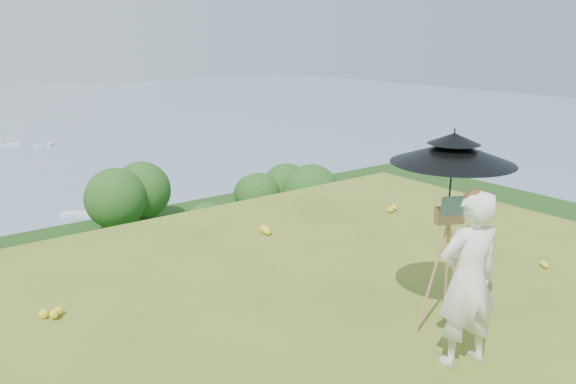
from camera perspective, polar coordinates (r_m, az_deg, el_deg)
painter at (r=5.87m, az=17.83°, el=-8.49°), size 0.77×0.62×1.84m
field_easel at (r=6.43m, az=15.70°, el=-7.24°), size 0.82×0.82×1.62m
sun_umbrella at (r=6.14m, az=16.25°, el=1.66°), size 1.74×1.74×0.99m
painter_cap at (r=5.58m, az=18.56°, el=-0.31°), size 0.29×0.31×0.10m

